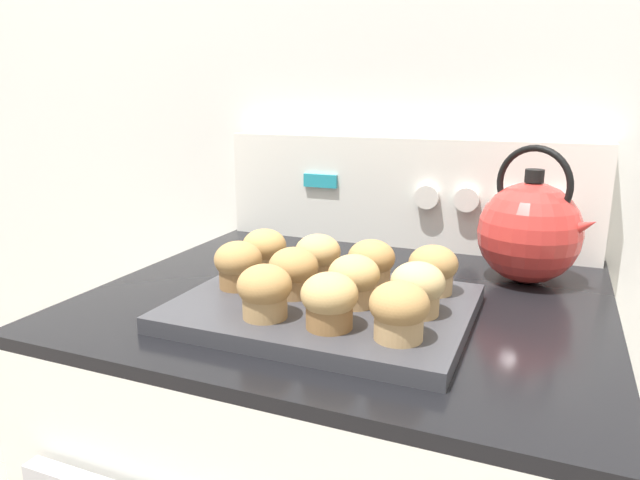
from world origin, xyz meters
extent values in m
cube|color=silver|center=(0.00, 0.71, 1.20)|extent=(8.00, 0.05, 2.40)
cube|color=black|center=(0.00, 0.35, 0.89)|extent=(0.75, 0.67, 0.02)
cube|color=white|center=(0.00, 0.66, 1.00)|extent=(0.74, 0.05, 0.21)
cube|color=teal|center=(-0.17, 0.63, 1.02)|extent=(0.07, 0.01, 0.03)
cylinder|color=white|center=(0.06, 0.62, 1.00)|extent=(0.05, 0.02, 0.05)
cylinder|color=white|center=(0.13, 0.62, 1.00)|extent=(0.05, 0.02, 0.05)
cylinder|color=white|center=(0.20, 0.62, 1.00)|extent=(0.05, 0.02, 0.05)
cylinder|color=white|center=(0.28, 0.62, 1.00)|extent=(0.05, 0.02, 0.05)
cube|color=#38383D|center=(0.00, 0.24, 0.91)|extent=(0.39, 0.30, 0.02)
cylinder|color=tan|center=(-0.05, 0.16, 0.93)|extent=(0.06, 0.06, 0.03)
ellipsoid|color=#B2844C|center=(-0.05, 0.16, 0.96)|extent=(0.07, 0.07, 0.05)
cylinder|color=olive|center=(0.04, 0.16, 0.93)|extent=(0.06, 0.06, 0.03)
ellipsoid|color=tan|center=(0.04, 0.16, 0.96)|extent=(0.07, 0.07, 0.05)
cylinder|color=tan|center=(0.13, 0.16, 0.93)|extent=(0.06, 0.06, 0.03)
ellipsoid|color=#B2844C|center=(0.13, 0.16, 0.96)|extent=(0.07, 0.07, 0.05)
cylinder|color=olive|center=(-0.14, 0.25, 0.93)|extent=(0.06, 0.06, 0.03)
ellipsoid|color=#B2844C|center=(-0.14, 0.25, 0.96)|extent=(0.07, 0.07, 0.05)
cylinder|color=#A37A4C|center=(-0.05, 0.25, 0.93)|extent=(0.06, 0.06, 0.03)
ellipsoid|color=#B2844C|center=(-0.05, 0.25, 0.96)|extent=(0.07, 0.07, 0.05)
cylinder|color=tan|center=(0.04, 0.24, 0.93)|extent=(0.06, 0.06, 0.03)
ellipsoid|color=tan|center=(0.04, 0.24, 0.96)|extent=(0.07, 0.07, 0.05)
cylinder|color=tan|center=(0.13, 0.24, 0.93)|extent=(0.06, 0.06, 0.03)
ellipsoid|color=tan|center=(0.13, 0.24, 0.96)|extent=(0.07, 0.07, 0.05)
cylinder|color=tan|center=(-0.14, 0.33, 0.93)|extent=(0.06, 0.06, 0.03)
ellipsoid|color=tan|center=(-0.14, 0.33, 0.96)|extent=(0.07, 0.07, 0.05)
cylinder|color=#A37A4C|center=(-0.05, 0.33, 0.93)|extent=(0.06, 0.06, 0.03)
ellipsoid|color=tan|center=(-0.05, 0.33, 0.96)|extent=(0.07, 0.07, 0.05)
cylinder|color=tan|center=(0.04, 0.33, 0.93)|extent=(0.06, 0.06, 0.03)
ellipsoid|color=#B2844C|center=(0.04, 0.33, 0.96)|extent=(0.07, 0.07, 0.05)
cylinder|color=tan|center=(0.13, 0.33, 0.93)|extent=(0.06, 0.06, 0.03)
ellipsoid|color=#B2844C|center=(0.13, 0.33, 0.96)|extent=(0.07, 0.07, 0.05)
sphere|color=red|center=(0.25, 0.51, 0.98)|extent=(0.16, 0.16, 0.16)
cylinder|color=black|center=(0.25, 0.51, 1.07)|extent=(0.03, 0.03, 0.02)
cone|color=red|center=(0.31, 0.48, 1.00)|extent=(0.08, 0.06, 0.06)
torus|color=black|center=(0.25, 0.51, 1.05)|extent=(0.12, 0.06, 0.12)
camera|label=1|loc=(0.28, -0.44, 1.19)|focal=32.00mm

